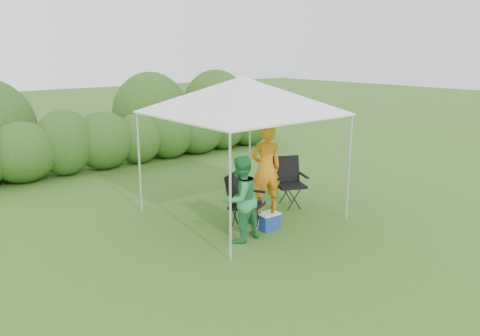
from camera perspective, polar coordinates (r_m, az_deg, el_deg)
ground at (r=9.37m, az=2.23°, el=-6.57°), size 70.00×70.00×0.00m
hedge at (r=14.09m, az=-13.83°, el=3.61°), size 11.37×1.53×1.80m
canopy at (r=9.18m, az=0.27°, el=8.84°), size 3.10×3.10×2.83m
chair_right at (r=10.24m, az=5.94°, el=-1.24°), size 0.81×0.79×1.07m
chair_left at (r=8.82m, az=0.23°, el=-3.69°), size 0.83×0.81×1.08m
man at (r=9.78m, az=3.17°, el=-0.00°), size 0.79×0.65×1.85m
woman at (r=8.24m, az=0.06°, el=-3.82°), size 0.81×0.66×1.55m
cooler at (r=8.94m, az=3.52°, el=-6.49°), size 0.41×0.31×0.33m
bottle at (r=8.86m, az=4.01°, el=-4.76°), size 0.06×0.06×0.24m
lawn_toy at (r=14.92m, az=3.22°, el=1.91°), size 0.62×0.52×0.31m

